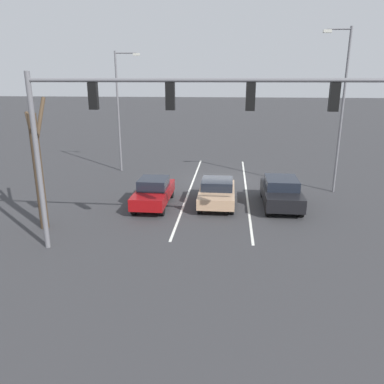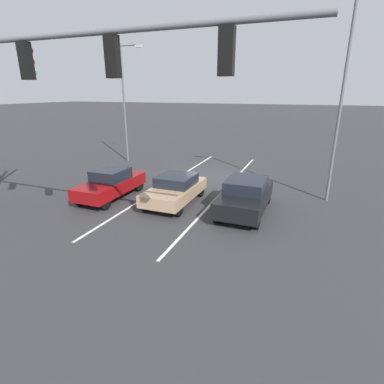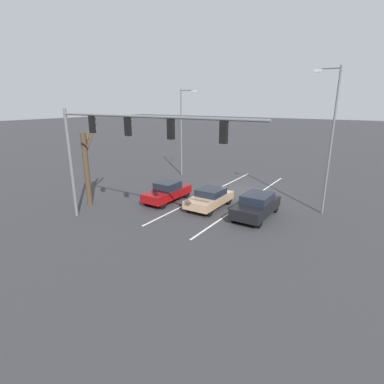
# 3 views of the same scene
# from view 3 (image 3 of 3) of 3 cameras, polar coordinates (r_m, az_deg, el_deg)

# --- Properties ---
(ground_plane) EXTENTS (240.00, 240.00, 0.00)m
(ground_plane) POSITION_cam_3_polar(r_m,az_deg,el_deg) (26.14, 9.10, 0.40)
(ground_plane) COLOR #333335
(lane_stripe_left_divider) EXTENTS (0.12, 16.50, 0.01)m
(lane_stripe_left_divider) POSITION_cam_3_polar(r_m,az_deg,el_deg) (23.51, 10.75, -1.54)
(lane_stripe_left_divider) COLOR silver
(lane_stripe_left_divider) RESTS_ON ground_plane
(lane_stripe_center_divider) EXTENTS (0.12, 16.50, 0.01)m
(lane_stripe_center_divider) POSITION_cam_3_polar(r_m,az_deg,el_deg) (24.95, 3.31, -0.19)
(lane_stripe_center_divider) COLOR silver
(lane_stripe_center_divider) RESTS_ON ground_plane
(car_tan_midlane_front) EXTENTS (1.89, 4.04, 1.38)m
(car_tan_midlane_front) POSITION_cam_3_polar(r_m,az_deg,el_deg) (21.33, 3.40, -1.14)
(car_tan_midlane_front) COLOR tan
(car_tan_midlane_front) RESTS_ON ground_plane
(car_maroon_rightlane_front) EXTENTS (1.70, 4.20, 1.51)m
(car_maroon_rightlane_front) POSITION_cam_3_polar(r_m,az_deg,el_deg) (22.72, -4.74, 0.07)
(car_maroon_rightlane_front) COLOR maroon
(car_maroon_rightlane_front) RESTS_ON ground_plane
(car_black_leftlane_front) EXTENTS (1.91, 4.29, 1.54)m
(car_black_leftlane_front) POSITION_cam_3_polar(r_m,az_deg,el_deg) (20.02, 12.14, -2.50)
(car_black_leftlane_front) COLOR black
(car_black_leftlane_front) RESTS_ON ground_plane
(traffic_signal_gantry) EXTENTS (12.88, 0.37, 6.91)m
(traffic_signal_gantry) POSITION_cam_3_polar(r_m,az_deg,el_deg) (16.87, -13.68, 9.90)
(traffic_signal_gantry) COLOR slate
(traffic_signal_gantry) RESTS_ON ground_plane
(street_lamp_right_shoulder) EXTENTS (1.79, 0.24, 8.49)m
(street_lamp_right_shoulder) POSITION_cam_3_polar(r_m,az_deg,el_deg) (30.39, -1.80, 12.19)
(street_lamp_right_shoulder) COLOR slate
(street_lamp_right_shoulder) RESTS_ON ground_plane
(street_lamp_left_shoulder) EXTENTS (1.55, 0.24, 9.38)m
(street_lamp_left_shoulder) POSITION_cam_3_polar(r_m,az_deg,el_deg) (21.18, 24.79, 9.82)
(street_lamp_left_shoulder) COLOR slate
(street_lamp_left_shoulder) RESTS_ON ground_plane
(bare_tree_near) EXTENTS (1.18, 1.49, 5.87)m
(bare_tree_near) POSITION_cam_3_polar(r_m,az_deg,el_deg) (22.81, -19.40, 4.94)
(bare_tree_near) COLOR #423323
(bare_tree_near) RESTS_ON ground_plane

